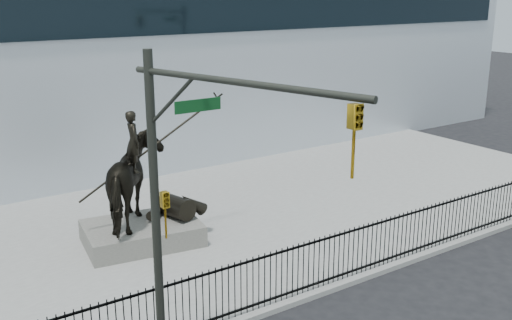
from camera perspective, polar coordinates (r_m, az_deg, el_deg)
ground at (r=17.31m, az=13.39°, el=-12.19°), size 120.00×120.00×0.00m
plaza at (r=22.09m, az=-0.06°, el=-5.16°), size 30.00×12.00×0.15m
building at (r=32.38m, az=-13.28°, el=9.30°), size 44.00×14.00×9.00m
picket_fence at (r=17.68m, az=10.58°, el=-8.14°), size 22.10×0.10×1.50m
statue_plinth at (r=19.72m, az=-10.80°, el=-6.86°), size 3.89×2.95×0.67m
equestrian_statue at (r=19.14m, az=-10.87°, el=-2.04°), size 4.53×3.15×3.87m
traffic_signal_left at (r=11.32m, az=-6.68°, el=-4.93°), size 1.52×4.84×7.00m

